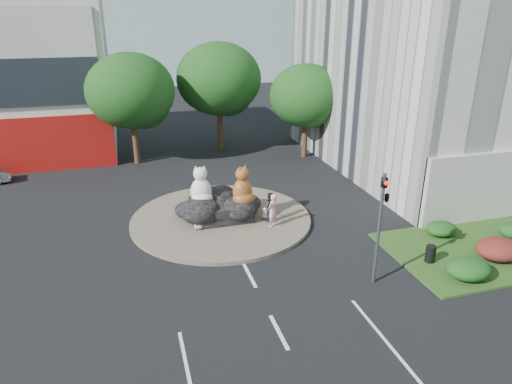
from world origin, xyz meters
TOP-DOWN VIEW (x-y plane):
  - ground at (0.00, 0.00)m, footprint 120.00×120.00m
  - roundabout_island at (0.00, 10.00)m, footprint 10.00×10.00m
  - rock_plinth at (0.00, 10.00)m, footprint 3.20×2.60m
  - grass_verge at (12.00, 3.00)m, footprint 10.00×6.00m
  - tree_left at (-3.93, 22.06)m, footprint 6.46×6.46m
  - tree_mid at (3.07, 24.06)m, footprint 6.84×6.84m
  - tree_right at (9.07, 20.06)m, footprint 5.70×5.70m
  - hedge_near_green at (9.00, 1.00)m, footprint 2.00×1.60m
  - hedge_red at (11.50, 2.00)m, footprint 2.20×1.76m
  - hedge_back_green at (10.50, 4.80)m, footprint 1.60×1.28m
  - traffic_light at (5.10, 2.00)m, footprint 0.44×1.24m
  - street_lamp at (12.82, 8.00)m, footprint 2.34×0.22m
  - cat_white at (-1.04, 10.12)m, footprint 1.51×1.37m
  - cat_tabby at (1.12, 9.46)m, footprint 1.73×1.67m
  - kitten_calico at (-1.44, 8.92)m, footprint 0.61×0.55m
  - kitten_white at (2.32, 9.17)m, footprint 0.57×0.57m
  - pedestrian_pink at (2.40, 8.13)m, footprint 0.79×0.76m
  - pedestrian_dark at (2.44, 8.81)m, footprint 0.84×0.67m
  - litter_bin at (8.29, 2.66)m, footprint 0.48×0.48m

SIDE VIEW (x-z plane):
  - ground at x=0.00m, z-range 0.00..0.00m
  - grass_verge at x=12.00m, z-range 0.00..0.12m
  - roundabout_island at x=0.00m, z-range 0.00..0.20m
  - hedge_back_green at x=10.50m, z-range 0.12..0.84m
  - litter_bin at x=8.29m, z-range 0.12..0.92m
  - kitten_white at x=2.32m, z-range 0.20..0.92m
  - hedge_near_green at x=9.00m, z-range 0.12..1.02m
  - hedge_red at x=11.50m, z-range 0.12..1.11m
  - rock_plinth at x=0.00m, z-range 0.20..1.10m
  - kitten_calico at x=-1.44m, z-range 0.20..1.12m
  - pedestrian_dark at x=2.44m, z-range 0.20..1.86m
  - pedestrian_pink at x=2.40m, z-range 0.20..2.02m
  - cat_white at x=-1.04m, z-range 1.10..3.30m
  - cat_tabby at x=1.12m, z-range 1.10..3.31m
  - traffic_light at x=5.10m, z-range 1.12..6.12m
  - street_lamp at x=12.82m, z-range 0.52..8.58m
  - tree_right at x=9.07m, z-range 0.98..8.28m
  - tree_left at x=-3.93m, z-range 1.11..9.38m
  - tree_mid at x=3.07m, z-range 1.18..9.94m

